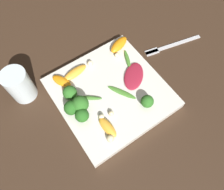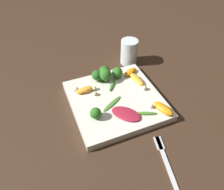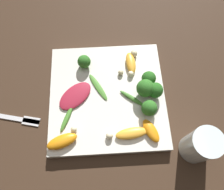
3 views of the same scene
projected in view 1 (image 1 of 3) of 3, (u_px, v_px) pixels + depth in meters
The scene contains 22 objects.
ground_plane at pixel (111, 95), 0.61m from camera, with size 2.40×2.40×0.00m, color #382619.
plate at pixel (111, 93), 0.60m from camera, with size 0.28×0.28×0.02m.
drinking_glass at pixel (19, 85), 0.57m from camera, with size 0.07×0.07×0.10m.
fork at pixel (167, 47), 0.69m from camera, with size 0.06×0.19×0.01m.
radicchio_leaf_0 at pixel (135, 77), 0.61m from camera, with size 0.10×0.10×0.01m.
orange_segment_0 at pixel (119, 45), 0.65m from camera, with size 0.05×0.08×0.02m.
orange_segment_1 at pixel (75, 73), 0.61m from camera, with size 0.03×0.08×0.02m.
orange_segment_2 at pixel (62, 81), 0.60m from camera, with size 0.06×0.05×0.02m.
orange_segment_3 at pixel (108, 127), 0.54m from camera, with size 0.06×0.03×0.02m.
broccoli_floret_0 at pixel (81, 105), 0.54m from camera, with size 0.04×0.04×0.05m.
broccoli_floret_1 at pixel (71, 108), 0.54m from camera, with size 0.04×0.04×0.04m.
broccoli_floret_2 at pixel (82, 115), 0.53m from camera, with size 0.03×0.03×0.04m.
broccoli_floret_3 at pixel (147, 102), 0.56m from camera, with size 0.03×0.03×0.04m.
broccoli_floret_4 at pixel (70, 93), 0.57m from camera, with size 0.04×0.04×0.04m.
arugula_sprig_0 at pixel (128, 60), 0.63m from camera, with size 0.07×0.04×0.01m.
arugula_sprig_1 at pixel (122, 92), 0.59m from camera, with size 0.08×0.05×0.00m.
arugula_sprig_2 at pixel (89, 98), 0.58m from camera, with size 0.05×0.06×0.01m.
macadamia_nut_0 at pixel (117, 55), 0.64m from camera, with size 0.01×0.01×0.01m.
macadamia_nut_1 at pixel (110, 138), 0.52m from camera, with size 0.02×0.02×0.02m.
macadamia_nut_2 at pixel (90, 63), 0.62m from camera, with size 0.02×0.02×0.02m.
macadamia_nut_3 at pixel (111, 113), 0.55m from camera, with size 0.01×0.01×0.01m.
macadamia_nut_4 at pixel (101, 117), 0.55m from camera, with size 0.02×0.02×0.02m.
Camera 1 is at (-0.23, 0.15, 0.55)m, focal length 35.00 mm.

